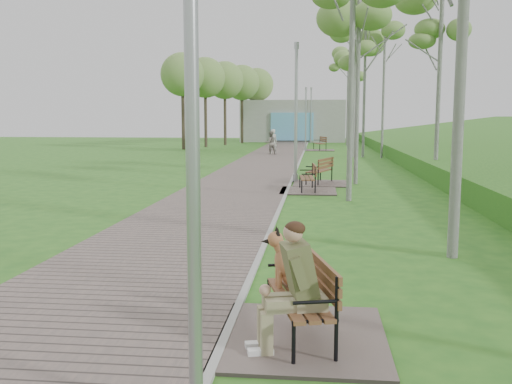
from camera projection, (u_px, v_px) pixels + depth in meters
ground at (222, 347)px, 6.02m from camera, size 120.00×120.00×0.00m
walkway at (261, 167)px, 27.39m from camera, size 3.50×67.00×0.04m
kerb at (297, 167)px, 27.20m from camera, size 0.10×67.00×0.05m
building_north at (293, 121)px, 56.15m from camera, size 10.00×5.20×4.00m
bench_main at (294, 301)px, 6.14m from camera, size 1.81×2.01×1.58m
bench_second at (307, 185)px, 18.49m from camera, size 1.79×1.99×1.10m
bench_third at (319, 178)px, 20.57m from camera, size 1.92×2.13×1.18m
bench_far at (320, 147)px, 41.14m from camera, size 2.01×2.23×1.23m
lamp_post_near at (193, 157)px, 4.14m from camera, size 0.18×0.18×4.54m
lamp_post_second at (296, 118)px, 20.93m from camera, size 0.20×0.20×5.09m
lamp_post_third at (306, 121)px, 40.24m from camera, size 0.17×0.17×4.48m
lamp_post_far at (311, 117)px, 53.27m from camera, size 0.20×0.20×5.14m
pedestrian_near at (273, 142)px, 37.01m from camera, size 0.69×0.57×1.62m
pedestrian_far at (271, 143)px, 36.56m from camera, size 0.89×0.81×1.50m
birch_mid_b at (442, 12)px, 20.86m from camera, size 2.34×2.34×7.94m
birch_mid_c at (359, 10)px, 19.78m from camera, size 2.36×2.36×7.75m
birch_far_a at (366, 23)px, 33.31m from camera, size 2.63×2.63×9.97m
birch_far_b at (355, 38)px, 33.56m from camera, size 2.89×2.89×8.98m
birch_far_c at (385, 25)px, 32.67m from camera, size 2.26×2.26×9.76m
birch_distant_a at (348, 68)px, 46.81m from camera, size 2.33×2.33×8.19m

